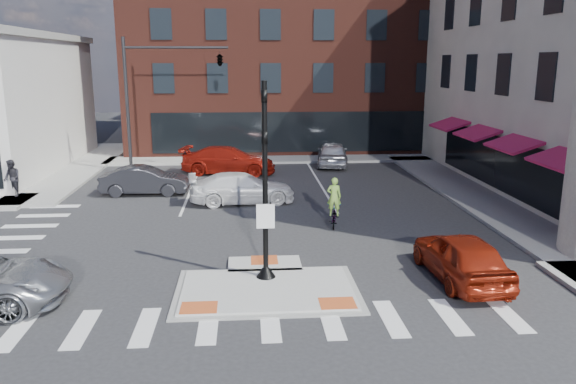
{
  "coord_description": "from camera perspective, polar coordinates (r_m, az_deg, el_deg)",
  "views": [
    {
      "loc": [
        -0.54,
        -15.94,
        6.65
      ],
      "look_at": [
        0.95,
        3.85,
        2.0
      ],
      "focal_mm": 35.0,
      "sensor_mm": 36.0,
      "label": 1
    }
  ],
  "objects": [
    {
      "name": "bg_car_dark",
      "position": [
        29.41,
        -14.35,
        1.14
      ],
      "size": [
        4.41,
        1.58,
        1.45
      ],
      "primitive_type": "imported",
      "rotation": [
        0.0,
        0.0,
        1.56
      ],
      "color": "#27272C",
      "rests_on": "ground"
    },
    {
      "name": "signal_pole",
      "position": [
        16.9,
        -2.32,
        -1.54
      ],
      "size": [
        0.6,
        0.6,
        5.98
      ],
      "color": "black",
      "rests_on": "refuge_island"
    },
    {
      "name": "sidewalk_n",
      "position": [
        38.67,
        1.02,
        3.4
      ],
      "size": [
        26.0,
        3.0,
        0.15
      ],
      "primitive_type": "cube",
      "color": "gray",
      "rests_on": "ground"
    },
    {
      "name": "cyclist",
      "position": [
        23.08,
        4.68,
        -1.82
      ],
      "size": [
        0.82,
        1.67,
        2.05
      ],
      "rotation": [
        0.0,
        0.0,
        2.97
      ],
      "color": "#3F3F44",
      "rests_on": "ground"
    },
    {
      "name": "ground",
      "position": [
        17.28,
        -2.2,
        -9.45
      ],
      "size": [
        120.0,
        120.0,
        0.0
      ],
      "primitive_type": "plane",
      "color": "#28282B",
      "rests_on": "ground"
    },
    {
      "name": "bg_car_red",
      "position": [
        33.93,
        -6.06,
        3.21
      ],
      "size": [
        5.93,
        3.25,
        1.63
      ],
      "primitive_type": "imported",
      "rotation": [
        0.0,
        0.0,
        1.39
      ],
      "color": "maroon",
      "rests_on": "ground"
    },
    {
      "name": "mast_arm_signal",
      "position": [
        34.07,
        -9.45,
        12.27
      ],
      "size": [
        6.1,
        2.24,
        8.0
      ],
      "color": "black",
      "rests_on": "ground"
    },
    {
      "name": "red_sedan",
      "position": [
        18.22,
        17.17,
        -6.28
      ],
      "size": [
        2.01,
        4.56,
        1.53
      ],
      "primitive_type": "imported",
      "rotation": [
        0.0,
        0.0,
        3.19
      ],
      "color": "maroon",
      "rests_on": "ground"
    },
    {
      "name": "building_far_left",
      "position": [
        68.05,
        -7.36,
        11.69
      ],
      "size": [
        10.0,
        12.0,
        10.0
      ],
      "primitive_type": "cube",
      "color": "slate",
      "rests_on": "ground"
    },
    {
      "name": "pedestrian_a",
      "position": [
        30.55,
        -26.24,
        1.27
      ],
      "size": [
        1.11,
        1.11,
        1.81
      ],
      "primitive_type": "imported",
      "rotation": [
        0.0,
        0.0,
        -0.77
      ],
      "color": "black",
      "rests_on": "sidewalk_nw"
    },
    {
      "name": "refuge_island",
      "position": [
        17.03,
        -2.17,
        -9.63
      ],
      "size": [
        5.4,
        4.65,
        0.13
      ],
      "color": "gray",
      "rests_on": "ground"
    },
    {
      "name": "bg_car_silver",
      "position": [
        36.37,
        4.54,
        3.9
      ],
      "size": [
        2.55,
        4.97,
        1.62
      ],
      "primitive_type": "imported",
      "rotation": [
        0.0,
        0.0,
        3.0
      ],
      "color": "#BABBC2",
      "rests_on": "ground"
    },
    {
      "name": "building_n",
      "position": [
        48.08,
        -0.07,
        14.56
      ],
      "size": [
        24.4,
        18.4,
        15.5
      ],
      "color": "#4A1F17",
      "rests_on": "ground"
    },
    {
      "name": "white_pickup",
      "position": [
        26.87,
        -4.7,
        0.4
      ],
      "size": [
        5.18,
        2.55,
        1.45
      ],
      "primitive_type": "imported",
      "rotation": [
        0.0,
        0.0,
        1.68
      ],
      "color": "white",
      "rests_on": "ground"
    },
    {
      "name": "building_far_right",
      "position": [
        70.6,
        3.56,
        12.64
      ],
      "size": [
        12.0,
        12.0,
        12.0
      ],
      "primitive_type": "cube",
      "color": "brown",
      "rests_on": "ground"
    },
    {
      "name": "sidewalk_e",
      "position": [
        29.07,
        18.8,
        -0.6
      ],
      "size": [
        3.0,
        24.0,
        0.15
      ],
      "primitive_type": "cube",
      "color": "gray",
      "rests_on": "ground"
    }
  ]
}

